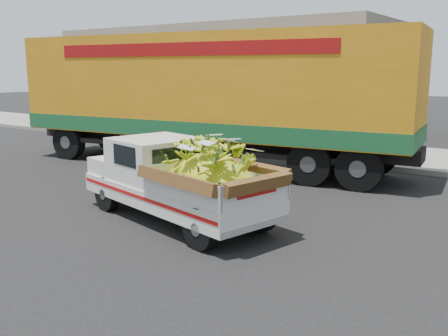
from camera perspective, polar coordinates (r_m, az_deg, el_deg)
The scene contains 6 objects.
ground at distance 10.80m, azimuth -12.86°, elevation -4.25°, with size 100.00×100.00×0.00m, color black.
curb at distance 16.34m, azimuth 5.95°, elevation 1.46°, with size 60.00×0.25×0.15m, color gray.
sidewalk at distance 18.18m, azimuth 9.17°, elevation 2.35°, with size 60.00×4.00×0.14m, color gray.
building_left at distance 27.15m, azimuth -0.63°, elevation 10.53°, with size 18.00×6.00×5.00m, color gray.
pickup_truck at distance 9.17m, azimuth -4.26°, elevation -1.53°, with size 4.55×2.54×1.51m.
semi_trailer at distance 14.58m, azimuth -1.95°, elevation 8.44°, with size 12.04×3.96×3.80m.
Camera 1 is at (7.77, -6.95, 2.83)m, focal length 40.00 mm.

